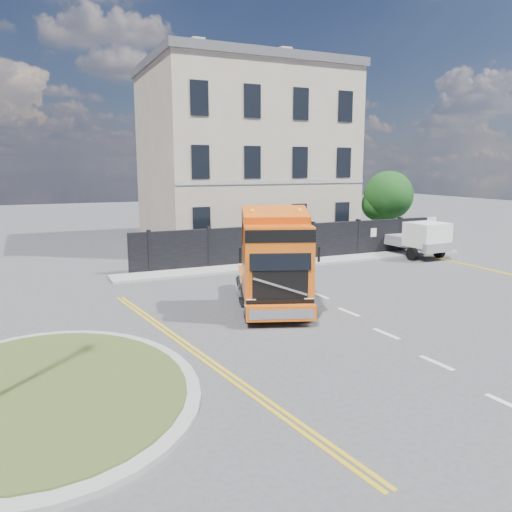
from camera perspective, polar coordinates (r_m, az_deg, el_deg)
name	(u,v)px	position (r m, az deg, el deg)	size (l,w,h in m)	color
ground	(268,319)	(16.84, 1.42, -7.26)	(120.00, 120.00, 0.00)	#424244
traffic_island	(45,391)	(12.51, -22.99, -14.05)	(6.80, 6.80, 0.17)	#979792
hoarding_fence	(305,242)	(27.40, 5.67, 1.61)	(18.80, 0.25, 2.00)	black
georgian_building	(243,156)	(33.60, -1.52, 11.39)	(12.30, 10.30, 12.80)	#B9AD93
tree	(386,198)	(34.15, 14.64, 6.47)	(3.20, 3.20, 4.80)	#382619
pavement_far	(304,262)	(26.51, 5.56, -0.73)	(20.00, 1.60, 0.12)	#979792
truck	(274,266)	(17.53, 2.12, -1.18)	(4.13, 6.35, 3.57)	black
flatbed_pickup	(419,238)	(29.50, 18.16, 1.95)	(2.18, 4.95, 2.03)	gray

